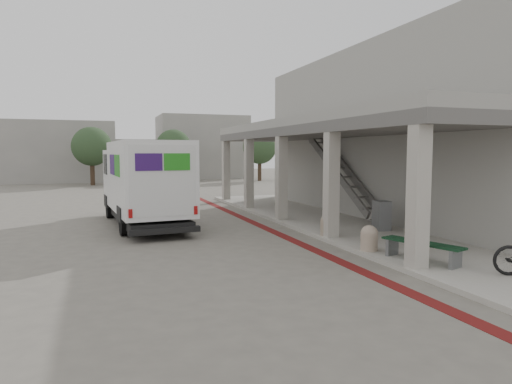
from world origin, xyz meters
name	(u,v)px	position (x,y,z in m)	size (l,w,h in m)	color
ground	(273,248)	(0.00, 0.00, 0.00)	(120.00, 120.00, 0.00)	#615B53
bike_lane_stripe	(279,234)	(1.00, 2.00, 0.01)	(0.35, 40.00, 0.01)	#601413
sidewalk	(392,238)	(4.00, 0.00, 0.06)	(4.40, 28.00, 0.12)	gray
transit_building	(386,136)	(6.83, 4.50, 3.40)	(7.60, 17.00, 7.00)	gray
distant_backdrop	(115,152)	(-2.84, 35.89, 2.70)	(28.00, 10.00, 6.50)	gray
tree_left	(92,147)	(-5.00, 28.00, 3.18)	(3.20, 3.20, 4.80)	#38281C
tree_mid	(173,147)	(2.00, 30.00, 3.18)	(3.20, 3.20, 4.80)	#38281C
tree_right	(260,147)	(10.00, 29.00, 3.18)	(3.20, 3.20, 4.80)	#38281C
fedex_truck	(144,181)	(-3.02, 5.48, 1.65)	(2.78, 7.40, 3.09)	black
bench	(422,247)	(2.60, -3.07, 0.46)	(1.05, 2.05, 0.47)	slate
bollard_near	(369,238)	(2.10, -1.61, 0.46)	(0.45, 0.45, 0.68)	tan
bollard_far	(327,225)	(2.10, 0.72, 0.45)	(0.44, 0.44, 0.66)	gray
utility_cabinet	(382,215)	(4.30, 1.02, 0.61)	(0.44, 0.59, 0.98)	slate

